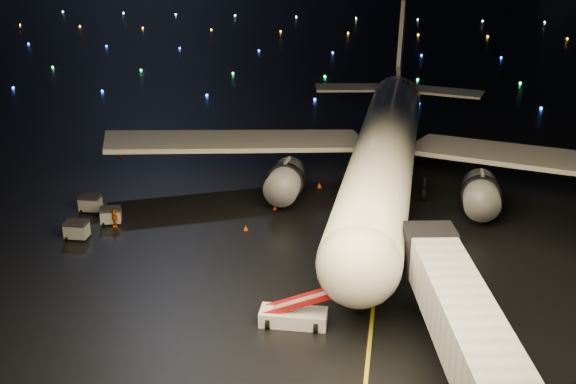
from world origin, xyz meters
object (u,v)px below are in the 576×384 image
belt_loader (294,303)px  baggage_cart_1 (111,216)px  baggage_cart_2 (77,230)px  airliner (388,112)px  baggage_cart_0 (90,203)px  crew_c (115,218)px

belt_loader → baggage_cart_1: belt_loader is taller
baggage_cart_1 → baggage_cart_2: 3.84m
airliner → baggage_cart_1: airliner is taller
belt_loader → baggage_cart_0: bearing=141.9°
belt_loader → baggage_cart_0: size_ratio=3.54×
baggage_cart_1 → baggage_cart_2: size_ratio=0.95×
crew_c → baggage_cart_0: size_ratio=0.90×
crew_c → baggage_cart_2: (-2.24, -2.83, -0.04)m
baggage_cart_1 → baggage_cart_2: baggage_cart_2 is taller
belt_loader → crew_c: 22.32m
baggage_cart_2 → belt_loader: bearing=-29.5°
airliner → baggage_cart_0: (-26.56, -10.07, -7.12)m
airliner → crew_c: 27.38m
airliner → crew_c: (-23.00, -13.05, -7.08)m
belt_loader → baggage_cart_2: 22.72m
baggage_cart_2 → baggage_cart_0: bearing=100.7°
baggage_cart_2 → baggage_cart_1: bearing=63.3°
baggage_cart_1 → airliner: bearing=9.7°
airliner → baggage_cart_1: 27.63m
crew_c → baggage_cart_1: size_ratio=0.94×
belt_loader → baggage_cart_0: belt_loader is taller
baggage_cart_0 → airliner: bearing=19.1°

